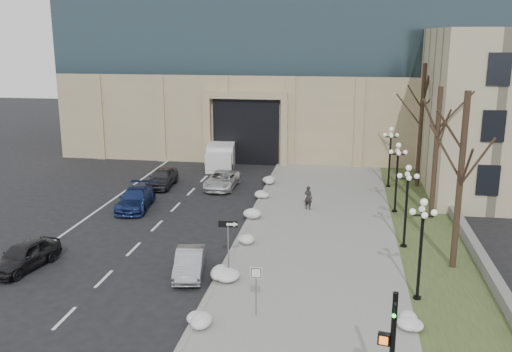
{
  "coord_description": "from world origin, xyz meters",
  "views": [
    {
      "loc": [
        4.84,
        -18.2,
        11.6
      ],
      "look_at": [
        -0.22,
        13.78,
        3.5
      ],
      "focal_mm": 40.0,
      "sensor_mm": 36.0,
      "label": 1
    }
  ],
  "objects_px": {
    "car_b": "(189,263)",
    "keep_sign": "(256,281)",
    "car_d": "(222,180)",
    "car_c": "(135,199)",
    "pedestrian": "(308,198)",
    "lamppost_c": "(397,168)",
    "box_truck": "(222,155)",
    "lamppost_a": "(422,236)",
    "lamppost_b": "(407,195)",
    "one_way_sign": "(231,230)",
    "lamppost_d": "(390,149)",
    "car_a": "(24,255)",
    "car_e": "(162,177)"
  },
  "relations": [
    {
      "from": "car_b",
      "to": "keep_sign",
      "type": "xyz_separation_m",
      "value": [
        3.94,
        -3.85,
        1.04
      ]
    },
    {
      "from": "car_d",
      "to": "keep_sign",
      "type": "bearing_deg",
      "value": -72.49
    },
    {
      "from": "car_c",
      "to": "pedestrian",
      "type": "relative_size",
      "value": 3.03
    },
    {
      "from": "car_b",
      "to": "lamppost_c",
      "type": "relative_size",
      "value": 0.8
    },
    {
      "from": "car_b",
      "to": "box_truck",
      "type": "bearing_deg",
      "value": 88.13
    },
    {
      "from": "pedestrian",
      "to": "keep_sign",
      "type": "height_order",
      "value": "keep_sign"
    },
    {
      "from": "lamppost_a",
      "to": "lamppost_b",
      "type": "xyz_separation_m",
      "value": [
        0.0,
        6.5,
        0.0
      ]
    },
    {
      "from": "pedestrian",
      "to": "lamppost_c",
      "type": "xyz_separation_m",
      "value": [
        5.73,
        0.42,
        2.15
      ]
    },
    {
      "from": "car_d",
      "to": "lamppost_c",
      "type": "xyz_separation_m",
      "value": [
        12.69,
        -4.37,
        2.43
      ]
    },
    {
      "from": "box_truck",
      "to": "one_way_sign",
      "type": "xyz_separation_m",
      "value": [
        5.49,
        -22.77,
        1.18
      ]
    },
    {
      "from": "car_c",
      "to": "lamppost_c",
      "type": "xyz_separation_m",
      "value": [
        17.39,
        1.73,
        2.36
      ]
    },
    {
      "from": "car_d",
      "to": "one_way_sign",
      "type": "distance_m",
      "value": 16.05
    },
    {
      "from": "box_truck",
      "to": "lamppost_c",
      "type": "distance_m",
      "value": 18.56
    },
    {
      "from": "box_truck",
      "to": "one_way_sign",
      "type": "bearing_deg",
      "value": -83.83
    },
    {
      "from": "car_b",
      "to": "car_d",
      "type": "distance_m",
      "value": 16.31
    },
    {
      "from": "pedestrian",
      "to": "lamppost_d",
      "type": "distance_m",
      "value": 9.24
    },
    {
      "from": "car_a",
      "to": "keep_sign",
      "type": "relative_size",
      "value": 1.83
    },
    {
      "from": "lamppost_b",
      "to": "lamppost_d",
      "type": "distance_m",
      "value": 13.0
    },
    {
      "from": "one_way_sign",
      "to": "lamppost_b",
      "type": "bearing_deg",
      "value": 21.43
    },
    {
      "from": "pedestrian",
      "to": "car_c",
      "type": "bearing_deg",
      "value": 31.32
    },
    {
      "from": "car_d",
      "to": "lamppost_d",
      "type": "bearing_deg",
      "value": 10.85
    },
    {
      "from": "car_a",
      "to": "lamppost_b",
      "type": "height_order",
      "value": "lamppost_b"
    },
    {
      "from": "one_way_sign",
      "to": "lamppost_c",
      "type": "bearing_deg",
      "value": 45.33
    },
    {
      "from": "pedestrian",
      "to": "car_d",
      "type": "bearing_deg",
      "value": -9.61
    },
    {
      "from": "car_c",
      "to": "car_d",
      "type": "bearing_deg",
      "value": 45.48
    },
    {
      "from": "pedestrian",
      "to": "keep_sign",
      "type": "xyz_separation_m",
      "value": [
        -1.13,
        -15.27,
        0.75
      ]
    },
    {
      "from": "car_e",
      "to": "lamppost_c",
      "type": "distance_m",
      "value": 18.0
    },
    {
      "from": "car_d",
      "to": "box_truck",
      "type": "xyz_separation_m",
      "value": [
        -1.63,
        7.27,
        0.37
      ]
    },
    {
      "from": "car_a",
      "to": "car_e",
      "type": "bearing_deg",
      "value": 95.46
    },
    {
      "from": "car_e",
      "to": "pedestrian",
      "type": "bearing_deg",
      "value": -23.4
    },
    {
      "from": "pedestrian",
      "to": "lamppost_c",
      "type": "distance_m",
      "value": 6.13
    },
    {
      "from": "lamppost_a",
      "to": "lamppost_d",
      "type": "xyz_separation_m",
      "value": [
        0.0,
        19.5,
        0.0
      ]
    },
    {
      "from": "box_truck",
      "to": "pedestrian",
      "type": "bearing_deg",
      "value": -61.94
    },
    {
      "from": "car_b",
      "to": "lamppost_c",
      "type": "bearing_deg",
      "value": 37.23
    },
    {
      "from": "box_truck",
      "to": "car_a",
      "type": "bearing_deg",
      "value": -109.05
    },
    {
      "from": "keep_sign",
      "to": "car_a",
      "type": "bearing_deg",
      "value": 165.74
    },
    {
      "from": "lamppost_b",
      "to": "lamppost_c",
      "type": "relative_size",
      "value": 1.0
    },
    {
      "from": "car_a",
      "to": "lamppost_a",
      "type": "distance_m",
      "value": 19.43
    },
    {
      "from": "car_a",
      "to": "car_d",
      "type": "relative_size",
      "value": 0.89
    },
    {
      "from": "box_truck",
      "to": "lamppost_a",
      "type": "bearing_deg",
      "value": -67.24
    },
    {
      "from": "one_way_sign",
      "to": "keep_sign",
      "type": "relative_size",
      "value": 1.17
    },
    {
      "from": "car_d",
      "to": "box_truck",
      "type": "bearing_deg",
      "value": 103.92
    },
    {
      "from": "car_e",
      "to": "lamppost_d",
      "type": "height_order",
      "value": "lamppost_d"
    },
    {
      "from": "lamppost_a",
      "to": "lamppost_c",
      "type": "distance_m",
      "value": 13.0
    },
    {
      "from": "car_c",
      "to": "keep_sign",
      "type": "bearing_deg",
      "value": -59.86
    },
    {
      "from": "car_e",
      "to": "lamppost_a",
      "type": "xyz_separation_m",
      "value": [
        17.38,
        -17.06,
        2.33
      ]
    },
    {
      "from": "car_e",
      "to": "box_truck",
      "type": "relative_size",
      "value": 0.64
    },
    {
      "from": "car_c",
      "to": "car_d",
      "type": "xyz_separation_m",
      "value": [
        4.7,
        6.1,
        -0.06
      ]
    },
    {
      "from": "car_a",
      "to": "keep_sign",
      "type": "bearing_deg",
      "value": -2.8
    },
    {
      "from": "pedestrian",
      "to": "car_e",
      "type": "bearing_deg",
      "value": 3.88
    }
  ]
}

